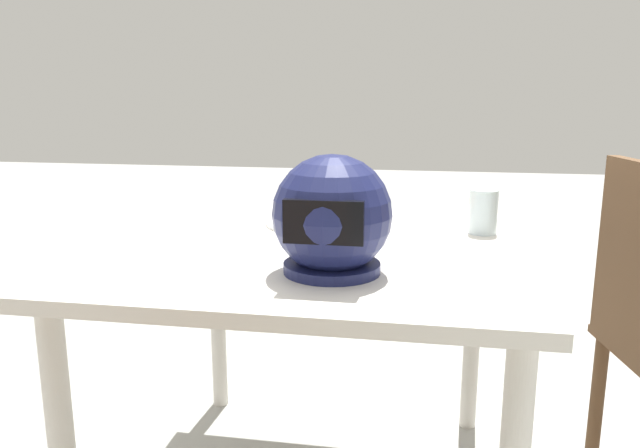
{
  "coord_description": "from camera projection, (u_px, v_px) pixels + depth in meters",
  "views": [
    {
      "loc": [
        -0.25,
        1.39,
        1.05
      ],
      "look_at": [
        0.01,
        -0.09,
        0.73
      ],
      "focal_mm": 34.15,
      "sensor_mm": 36.0,
      "label": 1
    }
  ],
  "objects": [
    {
      "name": "pizza_plate",
      "position": [
        324.0,
        222.0,
        1.64
      ],
      "size": [
        0.31,
        0.31,
        0.01
      ],
      "primitive_type": "cylinder",
      "color": "white",
      "rests_on": "dining_table"
    },
    {
      "name": "motorcycle_helmet",
      "position": [
        332.0,
        217.0,
        1.17
      ],
      "size": [
        0.23,
        0.23,
        0.23
      ],
      "color": "#191E4C",
      "rests_on": "dining_table"
    },
    {
      "name": "pizza",
      "position": [
        324.0,
        216.0,
        1.63
      ],
      "size": [
        0.27,
        0.27,
        0.05
      ],
      "color": "tan",
      "rests_on": "pizza_plate"
    },
    {
      "name": "dining_table",
      "position": [
        316.0,
        273.0,
        1.47
      ],
      "size": [
        0.95,
        1.01,
        0.71
      ],
      "color": "beige",
      "rests_on": "ground"
    },
    {
      "name": "drinking_glass",
      "position": [
        483.0,
        212.0,
        1.52
      ],
      "size": [
        0.07,
        0.07,
        0.11
      ],
      "primitive_type": "cylinder",
      "color": "silver",
      "rests_on": "dining_table"
    }
  ]
}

